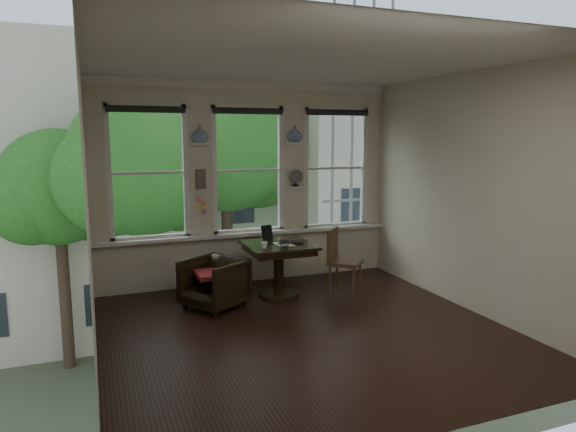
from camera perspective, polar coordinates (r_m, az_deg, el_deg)
name	(u,v)px	position (r m, az deg, el deg)	size (l,w,h in m)	color
ground	(306,331)	(6.03, 2.01, -12.65)	(4.50, 4.50, 0.00)	black
ceiling	(308,61)	(5.66, 2.19, 16.88)	(4.50, 4.50, 0.00)	silver
wall_back	(248,184)	(7.76, -4.50, 3.61)	(4.50, 4.50, 0.00)	beige
wall_front	(434,240)	(3.72, 15.94, -2.55)	(4.50, 4.50, 0.00)	beige
wall_left	(88,212)	(5.20, -21.34, 0.38)	(4.50, 4.50, 0.00)	beige
wall_right	(471,193)	(6.85, 19.66, 2.41)	(4.50, 4.50, 0.00)	beige
window_left	(148,173)	(7.46, -15.29, 4.65)	(1.10, 0.12, 1.90)	white
window_center	(248,170)	(7.74, -4.52, 5.08)	(1.10, 0.12, 1.90)	white
window_right	(334,168)	(8.27, 5.18, 5.32)	(1.10, 0.12, 1.90)	white
shelf_left	(200,144)	(7.45, -9.73, 7.91)	(0.26, 0.16, 0.03)	white
shelf_right	(295,143)	(7.87, 0.77, 8.09)	(0.26, 0.16, 0.03)	white
intercom	(201,179)	(7.50, -9.68, 4.10)	(0.14, 0.06, 0.28)	#59544F
sticky_notes	(201,203)	(7.55, -9.61, 1.45)	(0.16, 0.01, 0.24)	pink
desk_fan	(295,181)	(7.88, 0.82, 3.94)	(0.20, 0.20, 0.24)	#59544F
vase_left	(200,134)	(7.45, -9.76, 8.98)	(0.24, 0.24, 0.25)	silver
vase_right	(295,134)	(7.87, 0.77, 9.10)	(0.24, 0.24, 0.25)	silver
table	(279,270)	(7.13, -1.05, -6.05)	(0.90, 0.90, 0.75)	black
armchair_left	(214,283)	(6.76, -8.20, -7.40)	(0.70, 0.72, 0.65)	black
cushion_red	(214,274)	(6.73, -8.23, -6.39)	(0.45, 0.45, 0.06)	maroon
side_chair_right	(345,262)	(7.28, 6.38, -5.08)	(0.42, 0.42, 0.92)	#4B331A
laptop	(291,243)	(7.03, 0.31, -2.99)	(0.37, 0.24, 0.03)	black
mug	(264,245)	(6.74, -2.66, -3.26)	(0.09, 0.09, 0.09)	white
drinking_glass	(284,244)	(6.79, -0.41, -3.12)	(0.12, 0.12, 0.10)	white
tablet	(267,233)	(7.23, -2.34, -1.89)	(0.16, 0.02, 0.22)	black
papers	(284,244)	(6.99, -0.45, -3.16)	(0.22, 0.30, 0.00)	silver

